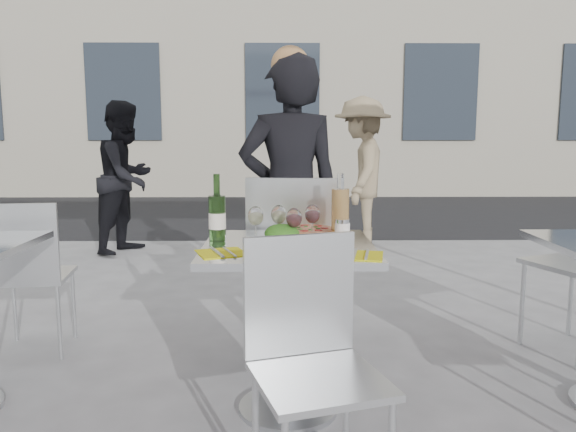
{
  "coord_description": "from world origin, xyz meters",
  "views": [
    {
      "loc": [
        -0.03,
        -2.34,
        1.21
      ],
      "look_at": [
        0.0,
        0.15,
        0.85
      ],
      "focal_mm": 35.0,
      "sensor_mm": 36.0,
      "label": 1
    }
  ],
  "objects_px": {
    "wineglass_white_b": "(279,216)",
    "pizza_far": "(308,232)",
    "main_table": "(288,292)",
    "chair_near": "(310,345)",
    "wine_bottle": "(217,215)",
    "sugar_shaker": "(342,232)",
    "pizza_near": "(307,249)",
    "wineglass_white_a": "(256,217)",
    "wineglass_red_b": "(312,215)",
    "napkin_left": "(221,253)",
    "woman_diner": "(290,199)",
    "salad_plate": "(282,236)",
    "side_chair_lfar": "(27,266)",
    "chair_far": "(293,254)",
    "pedestrian_a": "(126,177)",
    "pedestrian_b": "(362,172)",
    "wineglass_red_a": "(294,219)",
    "carafe": "(340,211)",
    "napkin_right": "(359,255)"
  },
  "relations": [
    {
      "from": "wineglass_white_b",
      "to": "pizza_far",
      "type": "bearing_deg",
      "value": 40.98
    },
    {
      "from": "main_table",
      "to": "chair_near",
      "type": "relative_size",
      "value": 0.86
    },
    {
      "from": "wine_bottle",
      "to": "sugar_shaker",
      "type": "bearing_deg",
      "value": -7.23
    },
    {
      "from": "pizza_near",
      "to": "wineglass_white_a",
      "type": "bearing_deg",
      "value": 135.4
    },
    {
      "from": "wineglass_red_b",
      "to": "napkin_left",
      "type": "height_order",
      "value": "wineglass_red_b"
    },
    {
      "from": "pizza_far",
      "to": "wineglass_red_b",
      "type": "height_order",
      "value": "wineglass_red_b"
    },
    {
      "from": "wine_bottle",
      "to": "napkin_left",
      "type": "xyz_separation_m",
      "value": [
        0.04,
        -0.26,
        -0.11
      ]
    },
    {
      "from": "woman_diner",
      "to": "salad_plate",
      "type": "distance_m",
      "value": 0.94
    },
    {
      "from": "side_chair_lfar",
      "to": "wineglass_red_b",
      "type": "relative_size",
      "value": 5.47
    },
    {
      "from": "chair_far",
      "to": "pedestrian_a",
      "type": "height_order",
      "value": "pedestrian_a"
    },
    {
      "from": "pedestrian_a",
      "to": "napkin_left",
      "type": "relative_size",
      "value": 6.68
    },
    {
      "from": "side_chair_lfar",
      "to": "pedestrian_b",
      "type": "relative_size",
      "value": 0.53
    },
    {
      "from": "woman_diner",
      "to": "wineglass_red_a",
      "type": "distance_m",
      "value": 0.96
    },
    {
      "from": "carafe",
      "to": "woman_diner",
      "type": "bearing_deg",
      "value": 105.47
    },
    {
      "from": "napkin_right",
      "to": "pizza_far",
      "type": "bearing_deg",
      "value": 122.9
    },
    {
      "from": "chair_near",
      "to": "wineglass_red_a",
      "type": "xyz_separation_m",
      "value": [
        -0.04,
        0.55,
        0.34
      ]
    },
    {
      "from": "side_chair_lfar",
      "to": "wineglass_white_b",
      "type": "bearing_deg",
      "value": 151.02
    },
    {
      "from": "pedestrian_b",
      "to": "salad_plate",
      "type": "height_order",
      "value": "pedestrian_b"
    },
    {
      "from": "chair_near",
      "to": "wine_bottle",
      "type": "height_order",
      "value": "wine_bottle"
    },
    {
      "from": "chair_far",
      "to": "salad_plate",
      "type": "xyz_separation_m",
      "value": [
        -0.06,
        -0.53,
        0.19
      ]
    },
    {
      "from": "chair_far",
      "to": "wineglass_white_b",
      "type": "distance_m",
      "value": 0.52
    },
    {
      "from": "wineglass_white_b",
      "to": "woman_diner",
      "type": "bearing_deg",
      "value": 85.69
    },
    {
      "from": "wineglass_white_b",
      "to": "wineglass_red_b",
      "type": "distance_m",
      "value": 0.15
    },
    {
      "from": "chair_far",
      "to": "napkin_right",
      "type": "relative_size",
      "value": 4.72
    },
    {
      "from": "side_chair_lfar",
      "to": "pizza_far",
      "type": "height_order",
      "value": "side_chair_lfar"
    },
    {
      "from": "chair_near",
      "to": "pizza_far",
      "type": "xyz_separation_m",
      "value": [
        0.03,
        0.77,
        0.25
      ]
    },
    {
      "from": "pizza_far",
      "to": "pedestrian_b",
      "type": "bearing_deg",
      "value": 77.97
    },
    {
      "from": "chair_far",
      "to": "wineglass_white_a",
      "type": "distance_m",
      "value": 0.58
    },
    {
      "from": "pedestrian_b",
      "to": "salad_plate",
      "type": "relative_size",
      "value": 7.34
    },
    {
      "from": "main_table",
      "to": "wineglass_red_a",
      "type": "relative_size",
      "value": 4.76
    },
    {
      "from": "woman_diner",
      "to": "napkin_right",
      "type": "relative_size",
      "value": 7.86
    },
    {
      "from": "side_chair_lfar",
      "to": "pedestrian_b",
      "type": "xyz_separation_m",
      "value": [
        2.25,
        3.11,
        0.3
      ]
    },
    {
      "from": "chair_far",
      "to": "chair_near",
      "type": "bearing_deg",
      "value": 96.76
    },
    {
      "from": "main_table",
      "to": "carafe",
      "type": "height_order",
      "value": "carafe"
    },
    {
      "from": "main_table",
      "to": "napkin_left",
      "type": "xyz_separation_m",
      "value": [
        -0.27,
        -0.18,
        0.21
      ]
    },
    {
      "from": "wine_bottle",
      "to": "wineglass_white_b",
      "type": "relative_size",
      "value": 1.87
    },
    {
      "from": "main_table",
      "to": "salad_plate",
      "type": "distance_m",
      "value": 0.25
    },
    {
      "from": "main_table",
      "to": "chair_near",
      "type": "xyz_separation_m",
      "value": [
        0.06,
        -0.56,
        -0.02
      ]
    },
    {
      "from": "pizza_far",
      "to": "wine_bottle",
      "type": "xyz_separation_m",
      "value": [
        -0.4,
        -0.14,
        0.1
      ]
    },
    {
      "from": "pedestrian_a",
      "to": "wine_bottle",
      "type": "xyz_separation_m",
      "value": [
        1.31,
        -3.34,
        0.09
      ]
    },
    {
      "from": "woman_diner",
      "to": "pedestrian_a",
      "type": "relative_size",
      "value": 1.07
    },
    {
      "from": "chair_near",
      "to": "wineglass_white_a",
      "type": "xyz_separation_m",
      "value": [
        -0.21,
        0.61,
        0.34
      ]
    },
    {
      "from": "chair_far",
      "to": "wine_bottle",
      "type": "bearing_deg",
      "value": 58.77
    },
    {
      "from": "woman_diner",
      "to": "sugar_shaker",
      "type": "height_order",
      "value": "woman_diner"
    },
    {
      "from": "chair_far",
      "to": "pizza_near",
      "type": "relative_size",
      "value": 2.8
    },
    {
      "from": "chair_far",
      "to": "wineglass_white_a",
      "type": "relative_size",
      "value": 6.35
    },
    {
      "from": "wine_bottle",
      "to": "napkin_right",
      "type": "height_order",
      "value": "wine_bottle"
    },
    {
      "from": "main_table",
      "to": "wineglass_red_b",
      "type": "bearing_deg",
      "value": 45.93
    },
    {
      "from": "pizza_near",
      "to": "wineglass_white_b",
      "type": "relative_size",
      "value": 2.27
    },
    {
      "from": "napkin_left",
      "to": "wine_bottle",
      "type": "bearing_deg",
      "value": 79.0
    }
  ]
}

